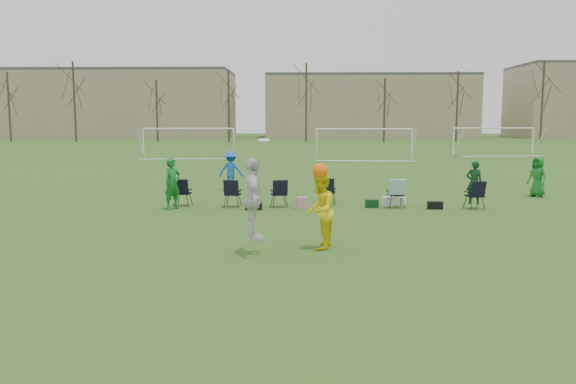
{
  "coord_description": "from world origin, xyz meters",
  "views": [
    {
      "loc": [
        -1.02,
        -11.56,
        2.98
      ],
      "look_at": [
        -1.29,
        2.17,
        1.25
      ],
      "focal_mm": 35.0,
      "sensor_mm": 36.0,
      "label": 1
    }
  ],
  "objects_px": {
    "fielder_blue": "(231,170)",
    "center_contest": "(290,205)",
    "goal_mid": "(364,135)",
    "goal_right": "(494,134)",
    "fielder_green_near": "(172,184)",
    "goal_left": "(189,135)",
    "fielder_green_far": "(538,177)"
  },
  "relations": [
    {
      "from": "goal_mid",
      "to": "goal_right",
      "type": "bearing_deg",
      "value": 30.57
    },
    {
      "from": "goal_mid",
      "to": "goal_left",
      "type": "bearing_deg",
      "value": 175.87
    },
    {
      "from": "fielder_green_far",
      "to": "goal_left",
      "type": "relative_size",
      "value": 0.22
    },
    {
      "from": "fielder_blue",
      "to": "goal_right",
      "type": "xyz_separation_m",
      "value": [
        20.01,
        25.11,
        1.08
      ]
    },
    {
      "from": "fielder_green_near",
      "to": "goal_left",
      "type": "bearing_deg",
      "value": 49.49
    },
    {
      "from": "fielder_blue",
      "to": "goal_left",
      "type": "height_order",
      "value": "goal_left"
    },
    {
      "from": "center_contest",
      "to": "goal_right",
      "type": "bearing_deg",
      "value": 64.93
    },
    {
      "from": "fielder_blue",
      "to": "goal_right",
      "type": "height_order",
      "value": "goal_right"
    },
    {
      "from": "center_contest",
      "to": "fielder_green_near",
      "type": "bearing_deg",
      "value": 123.79
    },
    {
      "from": "fielder_green_near",
      "to": "fielder_green_far",
      "type": "relative_size",
      "value": 1.1
    },
    {
      "from": "fielder_blue",
      "to": "center_contest",
      "type": "bearing_deg",
      "value": 107.79
    },
    {
      "from": "fielder_green_far",
      "to": "center_contest",
      "type": "height_order",
      "value": "center_contest"
    },
    {
      "from": "center_contest",
      "to": "fielder_blue",
      "type": "bearing_deg",
      "value": 103.42
    },
    {
      "from": "center_contest",
      "to": "goal_left",
      "type": "xyz_separation_m",
      "value": [
        -8.78,
        32.8,
        0.85
      ]
    },
    {
      "from": "center_contest",
      "to": "goal_mid",
      "type": "bearing_deg",
      "value": 80.39
    },
    {
      "from": "goal_left",
      "to": "goal_mid",
      "type": "relative_size",
      "value": 1.0
    },
    {
      "from": "fielder_green_near",
      "to": "fielder_blue",
      "type": "height_order",
      "value": "fielder_green_near"
    },
    {
      "from": "fielder_blue",
      "to": "goal_left",
      "type": "relative_size",
      "value": 0.23
    },
    {
      "from": "goal_right",
      "to": "fielder_blue",
      "type": "bearing_deg",
      "value": -136.54
    },
    {
      "from": "center_contest",
      "to": "fielder_green_far",
      "type": "bearing_deg",
      "value": 44.8
    },
    {
      "from": "goal_right",
      "to": "goal_mid",
      "type": "bearing_deg",
      "value": -161.43
    },
    {
      "from": "goal_mid",
      "to": "goal_right",
      "type": "height_order",
      "value": "same"
    },
    {
      "from": "fielder_blue",
      "to": "goal_right",
      "type": "relative_size",
      "value": 0.23
    },
    {
      "from": "fielder_green_far",
      "to": "goal_right",
      "type": "bearing_deg",
      "value": 134.19
    },
    {
      "from": "fielder_green_far",
      "to": "center_contest",
      "type": "bearing_deg",
      "value": -75.52
    },
    {
      "from": "center_contest",
      "to": "goal_right",
      "type": "height_order",
      "value": "center_contest"
    },
    {
      "from": "fielder_green_near",
      "to": "goal_mid",
      "type": "xyz_separation_m",
      "value": [
        9.34,
        24.64,
        1.05
      ]
    },
    {
      "from": "center_contest",
      "to": "goal_mid",
      "type": "xyz_separation_m",
      "value": [
        5.22,
        30.8,
        0.85
      ]
    },
    {
      "from": "fielder_blue",
      "to": "fielder_green_far",
      "type": "height_order",
      "value": "fielder_blue"
    },
    {
      "from": "fielder_green_near",
      "to": "goal_mid",
      "type": "distance_m",
      "value": 26.38
    },
    {
      "from": "fielder_green_near",
      "to": "goal_mid",
      "type": "height_order",
      "value": "goal_mid"
    },
    {
      "from": "fielder_green_near",
      "to": "goal_left",
      "type": "relative_size",
      "value": 0.24
    }
  ]
}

